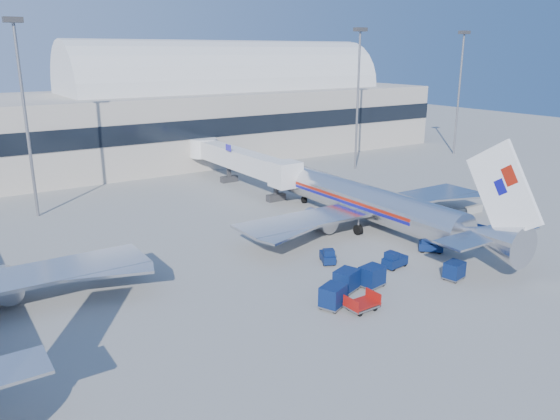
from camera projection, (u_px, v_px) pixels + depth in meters
ground at (324, 258)px, 52.02m from camera, size 260.00×260.00×0.00m
terminal at (43, 126)px, 87.54m from camera, size 170.00×28.15×21.00m
airliner_main at (371, 203)px, 60.10m from camera, size 32.00×37.26×12.07m
jetbridge_near at (236, 159)px, 79.62m from camera, size 4.40×27.50×6.25m
mast_west at (22, 90)px, 61.32m from camera, size 2.00×1.20×22.60m
mast_east at (358, 78)px, 87.79m from camera, size 2.00×1.20×22.60m
mast_far_east at (461, 75)px, 101.02m from camera, size 2.00×1.20×22.60m
barrier_near at (436, 218)px, 63.02m from camera, size 3.00×0.55×0.90m
barrier_mid at (455, 214)px, 64.77m from camera, size 3.00×0.55×0.90m
barrier_far at (473, 209)px, 66.52m from camera, size 3.00×0.55×0.90m
tug_lead at (394, 260)px, 49.65m from camera, size 2.58×1.55×1.59m
tug_right at (430, 245)px, 53.59m from camera, size 2.44×2.44×1.50m
tug_left at (328, 256)px, 50.70m from camera, size 2.00×2.52×1.47m
cart_train_a at (372, 276)px, 45.50m from camera, size 2.28×1.88×1.81m
cart_train_b at (346, 280)px, 44.66m from camera, size 2.50×2.20×1.83m
cart_train_c at (333, 296)px, 41.77m from camera, size 2.52×2.26×1.82m
cart_solo_near at (454, 270)px, 47.00m from camera, size 2.03×1.70×1.58m
cart_solo_far at (479, 235)px, 55.78m from camera, size 2.25×1.86×1.78m
cart_open_red at (362, 305)px, 41.45m from camera, size 2.47×1.77×0.65m
ramp_worker at (518, 246)px, 52.89m from camera, size 0.47×0.65×1.68m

